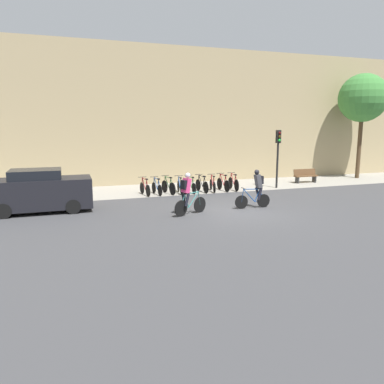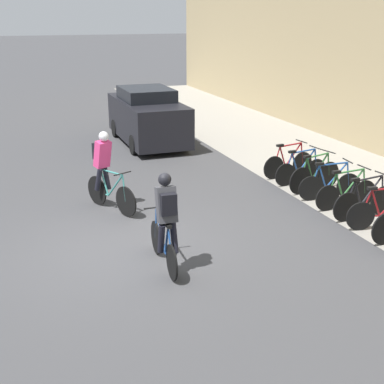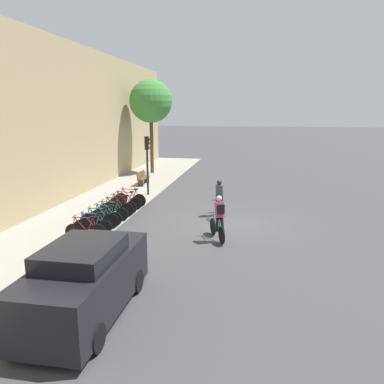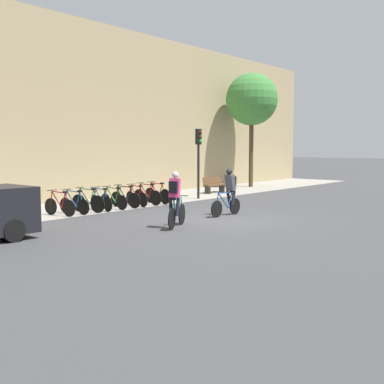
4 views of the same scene
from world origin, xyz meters
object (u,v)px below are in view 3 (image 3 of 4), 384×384
parked_car (86,281)px  parked_bike_5 (117,208)px  bench (143,178)px  cyclist_grey (219,197)px  traffic_light_pole (147,155)px  parked_bike_2 (99,220)px  parked_bike_8 (130,199)px  parked_bike_6 (121,205)px  parked_bike_7 (126,202)px  parked_bike_3 (106,216)px  parked_bike_4 (111,212)px  parked_bike_0 (85,230)px  cyclist_pink (219,217)px  parked_bike_1 (93,225)px

parked_car → parked_bike_5: bearing=16.6°
bench → cyclist_grey: bearing=-139.1°
traffic_light_pole → parked_bike_2: bearing=178.8°
bench → parked_bike_8: bearing=-169.0°
parked_bike_6 → parked_bike_7: (0.65, 0.00, 0.02)m
parked_bike_7 → traffic_light_pole: size_ratio=0.49×
traffic_light_pole → parked_car: size_ratio=0.80×
parked_bike_3 → traffic_light_pole: size_ratio=0.46×
parked_bike_4 → parked_bike_5: (0.65, 0.00, 0.01)m
parked_bike_3 → parked_bike_7: size_ratio=0.94×
parked_car → bench: bearing=12.6°
parked_bike_7 → parked_car: 9.98m
bench → traffic_light_pole: bearing=-156.9°
parked_bike_0 → traffic_light_pole: (7.99, -0.14, 2.00)m
cyclist_pink → parked_bike_0: bearing=98.4°
parked_bike_7 → parked_bike_0: bearing=180.0°
parked_bike_5 → parked_bike_6: 0.65m
parked_bike_1 → parked_bike_6: 3.25m
cyclist_pink → cyclist_grey: (3.39, 0.35, 0.00)m
parked_bike_1 → parked_bike_0: bearing=179.9°
parked_bike_5 → traffic_light_pole: size_ratio=0.48×
parked_bike_4 → parked_bike_6: bearing=-0.0°
parked_bike_1 → parked_bike_7: (3.91, 0.00, 0.02)m
parked_bike_2 → parked_bike_7: (3.25, -0.00, -0.01)m
parked_car → parked_bike_8: bearing=13.5°
parked_bike_4 → traffic_light_pole: (5.39, -0.13, 2.01)m
parked_bike_5 → parked_bike_6: bearing=-0.1°
parked_bike_0 → parked_bike_5: bearing=-0.0°
cyclist_pink → parked_bike_7: 6.38m
parked_bike_2 → parked_bike_8: (3.91, -0.00, 0.00)m
parked_bike_6 → parked_bike_7: parked_bike_7 is taller
traffic_light_pole → parked_bike_1: bearing=179.0°
cyclist_pink → parked_bike_8: cyclist_pink is taller
parked_bike_1 → parked_bike_7: parked_bike_7 is taller
cyclist_pink → parked_bike_3: bearing=76.7°
cyclist_pink → parked_bike_6: 6.01m
parked_bike_7 → traffic_light_pole: bearing=-2.3°
cyclist_pink → parked_bike_4: size_ratio=1.11×
parked_bike_8 → parked_bike_1: bearing=-180.0°
cyclist_grey → traffic_light_pole: traffic_light_pole is taller
bench → parked_bike_4: bearing=-172.4°
parked_bike_2 → bench: bearing=6.6°
cyclist_pink → parked_bike_2: cyclist_pink is taller
parked_bike_3 → parked_bike_5: 1.30m
parked_bike_6 → parked_bike_7: 0.65m
cyclist_grey → parked_bike_5: size_ratio=1.05×
parked_bike_4 → parked_bike_5: 0.65m
parked_bike_2 → parked_bike_8: 3.91m
parked_bike_2 → parked_car: (-6.40, -2.48, 0.49)m
parked_bike_5 → bench: 7.72m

